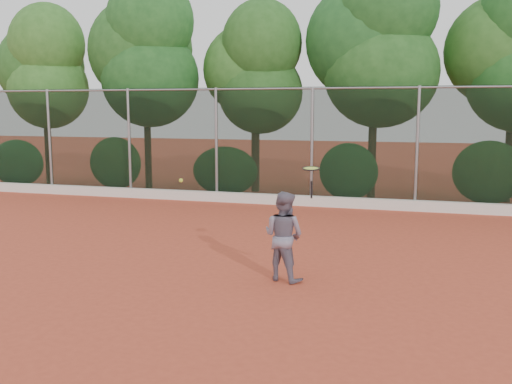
# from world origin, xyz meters

# --- Properties ---
(ground) EXTENTS (80.00, 80.00, 0.00)m
(ground) POSITION_xyz_m (0.00, 0.00, 0.00)
(ground) COLOR #C0472D
(ground) RESTS_ON ground
(concrete_curb) EXTENTS (24.00, 0.20, 0.30)m
(concrete_curb) POSITION_xyz_m (0.00, 6.82, 0.15)
(concrete_curb) COLOR silver
(concrete_curb) RESTS_ON ground
(tennis_player) EXTENTS (0.88, 0.79, 1.52)m
(tennis_player) POSITION_xyz_m (0.92, -0.53, 0.76)
(tennis_player) COLOR slate
(tennis_player) RESTS_ON ground
(chainlink_fence) EXTENTS (24.09, 0.09, 3.50)m
(chainlink_fence) POSITION_xyz_m (-0.00, 7.00, 1.86)
(chainlink_fence) COLOR black
(chainlink_fence) RESTS_ON ground
(foliage_backdrop) EXTENTS (23.70, 3.63, 7.55)m
(foliage_backdrop) POSITION_xyz_m (-0.55, 8.98, 4.40)
(foliage_backdrop) COLOR #3E2618
(foliage_backdrop) RESTS_ON ground
(tennis_racket) EXTENTS (0.30, 0.30, 0.52)m
(tennis_racket) POSITION_xyz_m (1.41, -0.72, 1.89)
(tennis_racket) COLOR black
(tennis_racket) RESTS_ON ground
(tennis_ball_in_flight) EXTENTS (0.07, 0.07, 0.07)m
(tennis_ball_in_flight) POSITION_xyz_m (-1.11, -0.11, 1.58)
(tennis_ball_in_flight) COLOR #CBE032
(tennis_ball_in_flight) RESTS_ON ground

